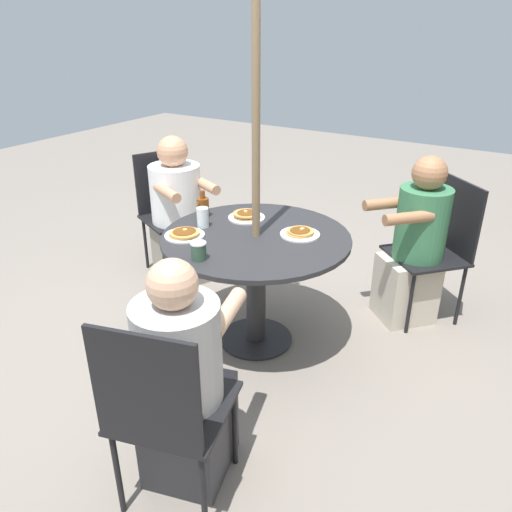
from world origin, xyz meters
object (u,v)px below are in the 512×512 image
Objects in this scene: diner_north at (184,385)px; pancake_plate_c at (184,234)px; pancake_plate_b at (247,216)px; drinking_glass_a at (203,217)px; diner_east at (415,248)px; patio_chair_north at (164,407)px; patio_chair_east at (439,243)px; syrup_bottle at (203,206)px; patio_table at (256,257)px; patio_chair_south at (168,206)px; coffee_cup at (199,251)px; diner_south at (179,217)px; pancake_plate_a at (300,233)px.

pancake_plate_c is (-0.79, -0.62, 0.25)m from diner_north.
diner_north reaches higher than pancake_plate_b.
diner_east is at bearing 127.88° from drinking_glass_a.
patio_chair_north is 1.00× the size of patio_chair_east.
diner_north reaches higher than syrup_bottle.
patio_table is 1.23m from patio_chair_east.
pancake_plate_b is 0.45m from pancake_plate_c.
patio_chair_south is at bearing -126.09° from drinking_glass_a.
coffee_cup is at bearing 97.91° from patio_chair_east.
diner_south is at bearing 112.81° from patio_chair_north.
pancake_plate_c is at bearing -0.75° from drinking_glass_a.
syrup_bottle is at bearing -161.97° from pancake_plate_c.
diner_north is at bearing 32.69° from drinking_glass_a.
coffee_cup is at bearing 34.46° from drinking_glass_a.
patio_chair_north reaches higher than pancake_plate_c.
patio_table is 4.77× the size of pancake_plate_b.
coffee_cup is (-0.59, -0.37, 0.28)m from diner_north.
syrup_bottle is (-0.31, -0.10, 0.05)m from pancake_plate_c.
pancake_plate_a is 1.00× the size of pancake_plate_c.
patio_chair_east reaches higher than pancake_plate_c.
patio_table is 0.32m from pancake_plate_b.
drinking_glass_a is at bearing 78.70° from patio_chair_south.
pancake_plate_c is at bearing -19.50° from pancake_plate_b.
coffee_cup is (0.50, 0.35, -0.02)m from syrup_bottle.
pancake_plate_b is (0.70, -1.03, 0.21)m from patio_chair_east.
diner_south reaches higher than patio_chair_south.
pancake_plate_b is at bearing 77.24° from patio_chair_east.
patio_chair_north is 0.84× the size of diner_east.
pancake_plate_b is 0.28m from syrup_bottle.
patio_table is 1.18× the size of patio_chair_east.
syrup_bottle reaches higher than coffee_cup.
patio_chair_north is 0.90m from coffee_cup.
pancake_plate_a is at bearing 77.96° from diner_north.
patio_chair_east is at bearing 128.94° from drinking_glass_a.
patio_chair_east is 7.85× the size of drinking_glass_a.
patio_chair_north is 4.05× the size of pancake_plate_a.
pancake_plate_a is (-0.14, 0.21, 0.15)m from patio_table.
pancake_plate_c is (0.22, -0.34, 0.15)m from patio_table.
pancake_plate_c is (0.66, 0.61, 0.24)m from diner_south.
syrup_bottle is (0.81, -1.28, 0.26)m from patio_chair_east.
pancake_plate_b is (0.57, -0.91, 0.22)m from diner_east.
pancake_plate_b is at bearing 95.80° from diner_north.
patio_chair_south reaches higher than pancake_plate_b.
pancake_plate_a is (-1.32, -0.11, 0.20)m from patio_chair_north.
pancake_plate_b is at bearing 95.10° from patio_chair_north.
diner_south reaches higher than pancake_plate_b.
pancake_plate_b is (-1.38, -0.52, 0.21)m from patio_chair_north.
coffee_cup is (1.32, -0.93, 0.24)m from patio_chair_east.
diner_north reaches higher than patio_chair_east.
diner_north is 4.66× the size of pancake_plate_c.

